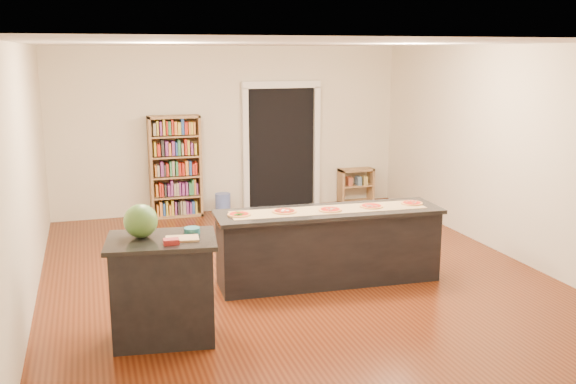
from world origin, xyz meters
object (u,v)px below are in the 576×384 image
object	(u,v)px
watermelon	(141,221)
low_shelf	(356,186)
kitchen_island	(329,246)
bookshelf	(175,167)
side_counter	(163,288)
waste_bin	(223,204)

from	to	relation	value
watermelon	low_shelf	bearing A→B (deg)	47.73
kitchen_island	bookshelf	xyz separation A→B (m)	(-1.31, 3.68, 0.40)
side_counter	low_shelf	xyz separation A→B (m)	(4.01, 4.69, -0.19)
side_counter	low_shelf	size ratio (longest dim) A/B	1.60
side_counter	kitchen_island	bearing A→B (deg)	33.36
kitchen_island	bookshelf	size ratio (longest dim) A/B	1.59
waste_bin	low_shelf	bearing A→B (deg)	4.46
bookshelf	low_shelf	distance (m)	3.30
kitchen_island	watermelon	world-z (taller)	watermelon
kitchen_island	side_counter	xyz separation A→B (m)	(-2.06, -0.99, 0.06)
bookshelf	waste_bin	xyz separation A→B (m)	(0.75, -0.18, -0.66)
kitchen_island	low_shelf	distance (m)	4.18
bookshelf	low_shelf	world-z (taller)	bookshelf
side_counter	low_shelf	world-z (taller)	side_counter
low_shelf	waste_bin	world-z (taller)	low_shelf
kitchen_island	low_shelf	xyz separation A→B (m)	(1.95, 3.70, -0.13)
bookshelf	watermelon	world-z (taller)	bookshelf
kitchen_island	low_shelf	size ratio (longest dim) A/B	4.25
waste_bin	watermelon	distance (m)	4.81
side_counter	waste_bin	xyz separation A→B (m)	(1.50, 4.49, -0.32)
kitchen_island	low_shelf	world-z (taller)	kitchen_island
waste_bin	watermelon	xyz separation A→B (m)	(-1.67, -4.40, 0.97)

